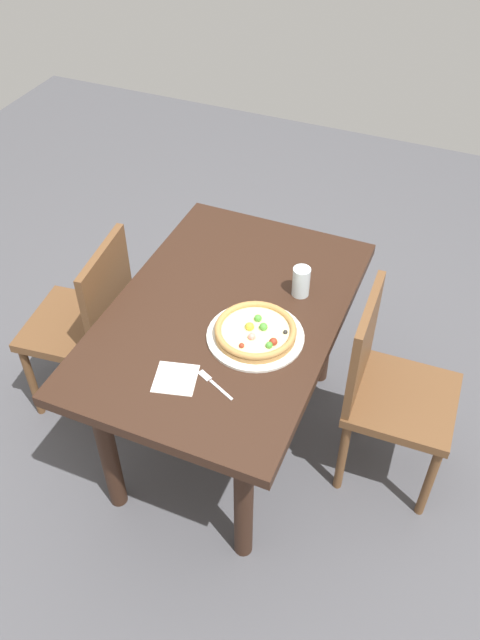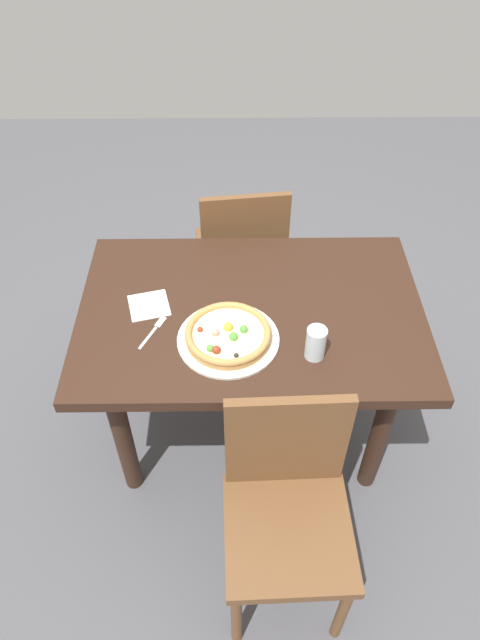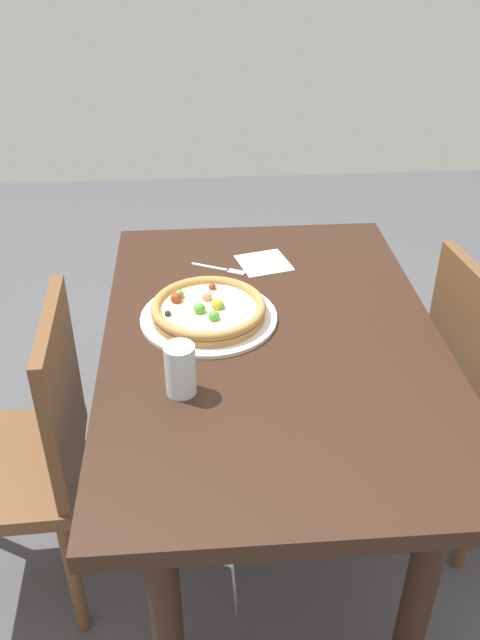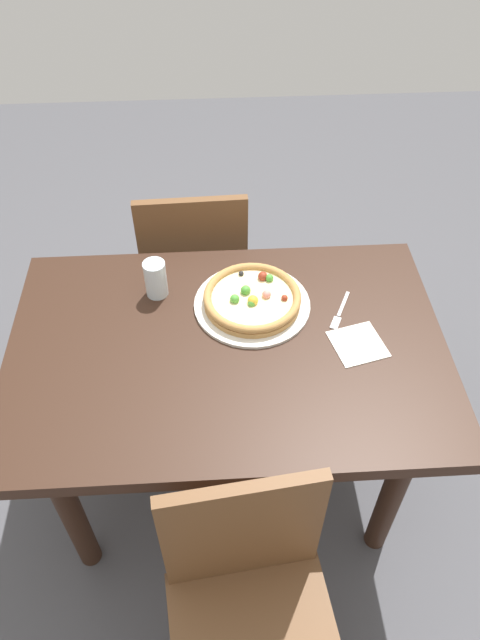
% 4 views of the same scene
% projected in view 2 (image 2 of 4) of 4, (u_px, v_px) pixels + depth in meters
% --- Properties ---
extents(ground_plane, '(6.00, 6.00, 0.00)m').
position_uv_depth(ground_plane, '(249.00, 424.00, 2.57)').
color(ground_plane, '#4C4C51').
extents(dining_table, '(1.24, 0.83, 0.74)m').
position_uv_depth(dining_table, '(251.00, 329.00, 2.11)').
color(dining_table, '#331E14').
rests_on(dining_table, ground).
extents(chair_near, '(0.41, 0.41, 0.88)m').
position_uv_depth(chair_near, '(287.00, 506.00, 1.78)').
color(chair_near, brown).
rests_on(chair_near, ground).
extents(chair_far, '(0.44, 0.44, 0.88)m').
position_uv_depth(chair_far, '(242.00, 254.00, 2.66)').
color(chair_far, brown).
rests_on(chair_far, ground).
extents(plate, '(0.35, 0.35, 0.01)m').
position_uv_depth(plate, '(228.00, 339.00, 1.93)').
color(plate, silver).
rests_on(plate, dining_table).
extents(pizza, '(0.29, 0.29, 0.05)m').
position_uv_depth(pizza, '(228.00, 334.00, 1.91)').
color(pizza, '#B78447').
rests_on(pizza, plate).
extents(fork, '(0.09, 0.16, 0.00)m').
position_uv_depth(fork, '(154.00, 330.00, 1.96)').
color(fork, silver).
rests_on(fork, dining_table).
extents(drinking_glass, '(0.07, 0.07, 0.12)m').
position_uv_depth(drinking_glass, '(316.00, 343.00, 1.84)').
color(drinking_glass, silver).
rests_on(drinking_glass, dining_table).
extents(napkin, '(0.17, 0.17, 0.00)m').
position_uv_depth(napkin, '(149.00, 305.00, 2.05)').
color(napkin, white).
rests_on(napkin, dining_table).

